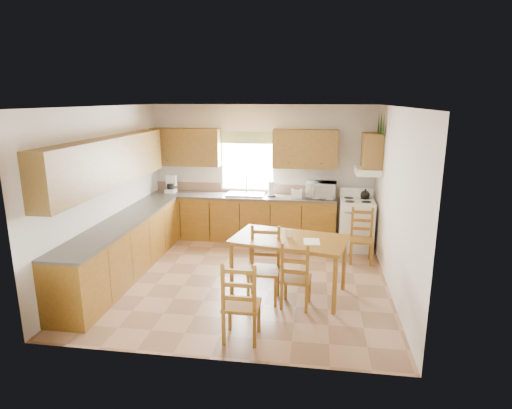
# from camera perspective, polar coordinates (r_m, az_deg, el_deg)

# --- Properties ---
(floor) EXTENTS (4.50, 4.50, 0.00)m
(floor) POSITION_cam_1_polar(r_m,az_deg,el_deg) (7.01, -1.59, -9.72)
(floor) COLOR #9E7659
(floor) RESTS_ON ground
(ceiling) EXTENTS (4.50, 4.50, 0.00)m
(ceiling) POSITION_cam_1_polar(r_m,az_deg,el_deg) (6.42, -1.75, 12.94)
(ceiling) COLOR brown
(ceiling) RESTS_ON floor
(wall_left) EXTENTS (4.50, 4.50, 0.00)m
(wall_left) POSITION_cam_1_polar(r_m,az_deg,el_deg) (7.30, -19.34, 1.61)
(wall_left) COLOR silver
(wall_left) RESTS_ON floor
(wall_right) EXTENTS (4.50, 4.50, 0.00)m
(wall_right) POSITION_cam_1_polar(r_m,az_deg,el_deg) (6.59, 18.00, 0.43)
(wall_right) COLOR silver
(wall_right) RESTS_ON floor
(wall_back) EXTENTS (4.50, 4.50, 0.00)m
(wall_back) POSITION_cam_1_polar(r_m,az_deg,el_deg) (8.76, 0.85, 4.35)
(wall_back) COLOR silver
(wall_back) RESTS_ON floor
(wall_front) EXTENTS (4.50, 4.50, 0.00)m
(wall_front) POSITION_cam_1_polar(r_m,az_deg,el_deg) (4.47, -6.62, -5.27)
(wall_front) COLOR silver
(wall_front) RESTS_ON floor
(lower_cab_back) EXTENTS (3.75, 0.60, 0.88)m
(lower_cab_back) POSITION_cam_1_polar(r_m,az_deg,el_deg) (8.73, -1.86, -1.81)
(lower_cab_back) COLOR brown
(lower_cab_back) RESTS_ON floor
(lower_cab_left) EXTENTS (0.60, 3.60, 0.88)m
(lower_cab_left) POSITION_cam_1_polar(r_m,az_deg,el_deg) (7.28, -17.20, -5.71)
(lower_cab_left) COLOR brown
(lower_cab_left) RESTS_ON floor
(counter_back) EXTENTS (3.75, 0.63, 0.04)m
(counter_back) POSITION_cam_1_polar(r_m,az_deg,el_deg) (8.62, -1.89, 1.13)
(counter_back) COLOR #4D4740
(counter_back) RESTS_ON lower_cab_back
(counter_left) EXTENTS (0.63, 3.60, 0.04)m
(counter_left) POSITION_cam_1_polar(r_m,az_deg,el_deg) (7.15, -17.46, -2.23)
(counter_left) COLOR #4D4740
(counter_left) RESTS_ON lower_cab_left
(backsplash) EXTENTS (3.75, 0.01, 0.18)m
(backsplash) POSITION_cam_1_polar(r_m,az_deg,el_deg) (8.87, -1.57, 2.23)
(backsplash) COLOR #8C6754
(backsplash) RESTS_ON counter_back
(upper_cab_back_left) EXTENTS (1.41, 0.33, 0.75)m
(upper_cab_back_left) POSITION_cam_1_polar(r_m,az_deg,el_deg) (8.87, -9.33, 7.58)
(upper_cab_back_left) COLOR brown
(upper_cab_back_left) RESTS_ON wall_back
(upper_cab_back_right) EXTENTS (1.25, 0.33, 0.75)m
(upper_cab_back_right) POSITION_cam_1_polar(r_m,az_deg,el_deg) (8.46, 6.57, 7.37)
(upper_cab_back_right) COLOR brown
(upper_cab_back_right) RESTS_ON wall_back
(upper_cab_left) EXTENTS (0.33, 3.60, 0.75)m
(upper_cab_left) POSITION_cam_1_polar(r_m,az_deg,el_deg) (7.01, -19.03, 5.35)
(upper_cab_left) COLOR brown
(upper_cab_left) RESTS_ON wall_left
(upper_cab_stove) EXTENTS (0.33, 0.62, 0.62)m
(upper_cab_stove) POSITION_cam_1_polar(r_m,az_deg,el_deg) (8.08, 15.20, 6.99)
(upper_cab_stove) COLOR brown
(upper_cab_stove) RESTS_ON wall_right
(range_hood) EXTENTS (0.44, 0.62, 0.12)m
(range_hood) POSITION_cam_1_polar(r_m,az_deg,el_deg) (8.13, 14.68, 4.35)
(range_hood) COLOR white
(range_hood) RESTS_ON wall_right
(window_frame) EXTENTS (1.13, 0.02, 1.18)m
(window_frame) POSITION_cam_1_polar(r_m,az_deg,el_deg) (8.75, -1.13, 5.66)
(window_frame) COLOR white
(window_frame) RESTS_ON wall_back
(window_pane) EXTENTS (1.05, 0.01, 1.10)m
(window_pane) POSITION_cam_1_polar(r_m,az_deg,el_deg) (8.74, -1.13, 5.65)
(window_pane) COLOR white
(window_pane) RESTS_ON wall_back
(window_valance) EXTENTS (1.19, 0.01, 0.24)m
(window_valance) POSITION_cam_1_polar(r_m,az_deg,el_deg) (8.66, -1.17, 8.91)
(window_valance) COLOR #4B7336
(window_valance) RESTS_ON wall_back
(sink_basin) EXTENTS (0.75, 0.45, 0.04)m
(sink_basin) POSITION_cam_1_polar(r_m,az_deg,el_deg) (8.60, -1.40, 1.37)
(sink_basin) COLOR silver
(sink_basin) RESTS_ON counter_back
(pine_decal_a) EXTENTS (0.22, 0.22, 0.36)m
(pine_decal_a) POSITION_cam_1_polar(r_m,az_deg,el_deg) (7.74, 16.67, 10.18)
(pine_decal_a) COLOR #123514
(pine_decal_a) RESTS_ON wall_right
(pine_decal_b) EXTENTS (0.22, 0.22, 0.36)m
(pine_decal_b) POSITION_cam_1_polar(r_m,az_deg,el_deg) (8.06, 16.37, 10.61)
(pine_decal_b) COLOR #123514
(pine_decal_b) RESTS_ON wall_right
(pine_decal_c) EXTENTS (0.22, 0.22, 0.36)m
(pine_decal_c) POSITION_cam_1_polar(r_m,az_deg,el_deg) (8.37, 16.05, 10.47)
(pine_decal_c) COLOR #123514
(pine_decal_c) RESTS_ON wall_right
(stove) EXTENTS (0.64, 0.66, 0.94)m
(stove) POSITION_cam_1_polar(r_m,az_deg,el_deg) (8.37, 13.20, -2.68)
(stove) COLOR white
(stove) RESTS_ON floor
(coffeemaker) EXTENTS (0.22, 0.24, 0.30)m
(coffeemaker) POSITION_cam_1_polar(r_m,az_deg,el_deg) (8.99, -11.32, 2.51)
(coffeemaker) COLOR white
(coffeemaker) RESTS_ON counter_back
(paper_towel) EXTENTS (0.14, 0.14, 0.31)m
(paper_towel) POSITION_cam_1_polar(r_m,az_deg,el_deg) (8.46, 2.06, 2.09)
(paper_towel) COLOR white
(paper_towel) RESTS_ON counter_back
(toaster) EXTENTS (0.21, 0.14, 0.17)m
(toaster) POSITION_cam_1_polar(r_m,az_deg,el_deg) (8.39, 5.43, 1.45)
(toaster) COLOR white
(toaster) RESTS_ON counter_back
(microwave) EXTENTS (0.56, 0.42, 0.32)m
(microwave) POSITION_cam_1_polar(r_m,az_deg,el_deg) (8.43, 8.68, 1.93)
(microwave) COLOR white
(microwave) RESTS_ON counter_back
(dining_table) EXTENTS (1.76, 1.23, 0.86)m
(dining_table) POSITION_cam_1_polar(r_m,az_deg,el_deg) (6.34, 4.40, -8.17)
(dining_table) COLOR brown
(dining_table) RESTS_ON floor
(chair_near_left) EXTENTS (0.43, 0.42, 0.95)m
(chair_near_left) POSITION_cam_1_polar(r_m,az_deg,el_deg) (5.96, 5.38, -9.23)
(chair_near_left) COLOR brown
(chair_near_left) RESTS_ON floor
(chair_near_right) EXTENTS (0.43, 0.41, 1.01)m
(chair_near_right) POSITION_cam_1_polar(r_m,az_deg,el_deg) (5.17, -1.94, -12.57)
(chair_near_right) COLOR brown
(chair_near_right) RESTS_ON floor
(chair_far_left) EXTENTS (0.44, 0.42, 1.05)m
(chair_far_left) POSITION_cam_1_polar(r_m,az_deg,el_deg) (6.08, 1.03, -8.18)
(chair_far_left) COLOR brown
(chair_far_left) RESTS_ON floor
(chair_far_right) EXTENTS (0.42, 0.40, 0.95)m
(chair_far_right) POSITION_cam_1_polar(r_m,az_deg,el_deg) (7.69, 13.91, -4.16)
(chair_far_right) COLOR brown
(chair_far_right) RESTS_ON floor
(table_paper) EXTENTS (0.24, 0.31, 0.00)m
(table_paper) POSITION_cam_1_polar(r_m,az_deg,el_deg) (6.07, 7.44, -4.91)
(table_paper) COLOR white
(table_paper) RESTS_ON dining_table
(table_card) EXTENTS (0.09, 0.04, 0.11)m
(table_card) POSITION_cam_1_polar(r_m,az_deg,el_deg) (6.21, 4.36, -3.87)
(table_card) COLOR white
(table_card) RESTS_ON dining_table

